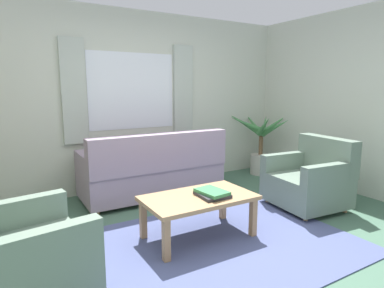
{
  "coord_description": "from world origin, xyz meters",
  "views": [
    {
      "loc": [
        -1.72,
        -2.41,
        1.5
      ],
      "look_at": [
        0.12,
        0.7,
        0.88
      ],
      "focal_mm": 30.58,
      "sensor_mm": 36.0,
      "label": 1
    }
  ],
  "objects_px": {
    "armchair_right": "(310,180)",
    "coffee_table": "(199,201)",
    "armchair_left": "(16,255)",
    "potted_plant": "(261,144)",
    "couch": "(154,171)",
    "book_stack_on_table": "(212,193)"
  },
  "relations": [
    {
      "from": "coffee_table",
      "to": "book_stack_on_table",
      "type": "bearing_deg",
      "value": -34.38
    },
    {
      "from": "couch",
      "to": "armchair_left",
      "type": "distance_m",
      "value": 2.36
    },
    {
      "from": "armchair_left",
      "to": "potted_plant",
      "type": "bearing_deg",
      "value": -74.17
    },
    {
      "from": "couch",
      "to": "coffee_table",
      "type": "height_order",
      "value": "couch"
    },
    {
      "from": "armchair_left",
      "to": "armchair_right",
      "type": "height_order",
      "value": "same"
    },
    {
      "from": "coffee_table",
      "to": "potted_plant",
      "type": "relative_size",
      "value": 0.93
    },
    {
      "from": "coffee_table",
      "to": "book_stack_on_table",
      "type": "xyz_separation_m",
      "value": [
        0.11,
        -0.08,
        0.09
      ]
    },
    {
      "from": "armchair_right",
      "to": "coffee_table",
      "type": "xyz_separation_m",
      "value": [
        -1.67,
        -0.03,
        0.03
      ]
    },
    {
      "from": "couch",
      "to": "coffee_table",
      "type": "distance_m",
      "value": 1.38
    },
    {
      "from": "book_stack_on_table",
      "to": "potted_plant",
      "type": "relative_size",
      "value": 0.29
    },
    {
      "from": "coffee_table",
      "to": "potted_plant",
      "type": "bearing_deg",
      "value": 34.81
    },
    {
      "from": "couch",
      "to": "armchair_left",
      "type": "bearing_deg",
      "value": 42.01
    },
    {
      "from": "armchair_left",
      "to": "book_stack_on_table",
      "type": "height_order",
      "value": "armchair_left"
    },
    {
      "from": "armchair_left",
      "to": "potted_plant",
      "type": "distance_m",
      "value": 4.24
    },
    {
      "from": "armchair_left",
      "to": "coffee_table",
      "type": "distance_m",
      "value": 1.63
    },
    {
      "from": "armchair_left",
      "to": "armchair_right",
      "type": "xyz_separation_m",
      "value": [
        3.3,
        0.23,
        0.0
      ]
    },
    {
      "from": "armchair_right",
      "to": "potted_plant",
      "type": "relative_size",
      "value": 0.77
    },
    {
      "from": "couch",
      "to": "armchair_right",
      "type": "height_order",
      "value": "couch"
    },
    {
      "from": "coffee_table",
      "to": "potted_plant",
      "type": "distance_m",
      "value": 2.72
    },
    {
      "from": "couch",
      "to": "book_stack_on_table",
      "type": "relative_size",
      "value": 5.5
    },
    {
      "from": "couch",
      "to": "coffee_table",
      "type": "xyz_separation_m",
      "value": [
        -0.13,
        -1.37,
        0.01
      ]
    },
    {
      "from": "book_stack_on_table",
      "to": "potted_plant",
      "type": "distance_m",
      "value": 2.68
    }
  ]
}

